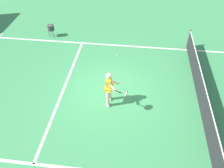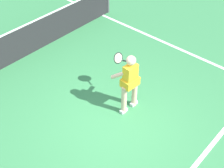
{
  "view_description": "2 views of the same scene",
  "coord_description": "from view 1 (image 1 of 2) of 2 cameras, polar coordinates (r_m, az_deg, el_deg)",
  "views": [
    {
      "loc": [
        7.03,
        0.98,
        6.91
      ],
      "look_at": [
        0.68,
        0.22,
        1.07
      ],
      "focal_mm": 36.56,
      "sensor_mm": 36.0,
      "label": 1
    },
    {
      "loc": [
        -3.73,
        -3.26,
        5.49
      ],
      "look_at": [
        0.2,
        0.23,
        0.98
      ],
      "focal_mm": 50.78,
      "sensor_mm": 36.0,
      "label": 2
    }
  ],
  "objects": [
    {
      "name": "service_line_marking",
      "position": [
        10.29,
        -11.84,
        -0.84
      ],
      "size": [
        7.31,
        0.1,
        0.01
      ],
      "primitive_type": "cube",
      "color": "white",
      "rests_on": "ground"
    },
    {
      "name": "sideline_left_marking",
      "position": [
        12.76,
        1.38,
        9.65
      ],
      "size": [
        0.1,
        16.92,
        0.01
      ],
      "primitive_type": "cube",
      "color": "white",
      "rests_on": "ground"
    },
    {
      "name": "tennis_player",
      "position": [
        8.83,
        -0.64,
        -0.94
      ],
      "size": [
        0.82,
        0.92,
        1.55
      ],
      "color": "beige",
      "rests_on": "ground"
    },
    {
      "name": "court_net",
      "position": [
        9.91,
        21.3,
        -1.45
      ],
      "size": [
        7.99,
        0.08,
        1.07
      ],
      "color": "#4C4C51",
      "rests_on": "ground"
    },
    {
      "name": "tennis_ball_mid",
      "position": [
        11.93,
        1.37,
        7.23
      ],
      "size": [
        0.07,
        0.07,
        0.07
      ],
      "primitive_type": "sphere",
      "color": "#D1E533",
      "rests_on": "ground"
    },
    {
      "name": "ground_plane",
      "position": [
        9.9,
        -0.78,
        -1.82
      ],
      "size": [
        24.59,
        24.59,
        0.0
      ],
      "primitive_type": "plane",
      "color": "#38844C"
    },
    {
      "name": "ball_hopper",
      "position": [
        13.77,
        -15.04,
        13.43
      ],
      "size": [
        0.36,
        0.36,
        0.74
      ],
      "color": "#333338",
      "rests_on": "ground"
    }
  ]
}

